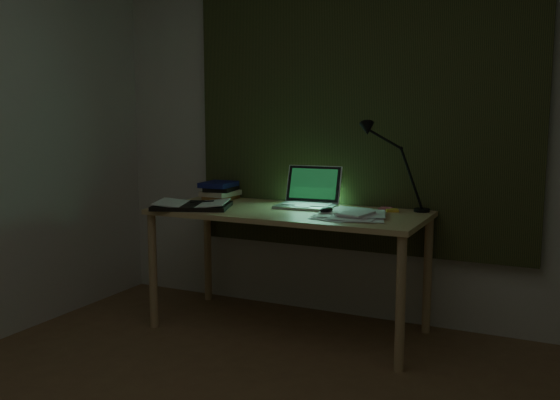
# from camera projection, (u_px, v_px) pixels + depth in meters

# --- Properties ---
(wall_back) EXTENTS (3.50, 0.00, 2.50)m
(wall_back) POSITION_uv_depth(u_px,v_px,m) (359.00, 124.00, 3.92)
(wall_back) COLOR silver
(wall_back) RESTS_ON ground
(curtain) EXTENTS (2.20, 0.06, 2.00)m
(curtain) POSITION_uv_depth(u_px,v_px,m) (358.00, 92.00, 3.86)
(curtain) COLOR #2F371B
(curtain) RESTS_ON wall_back
(desk) EXTENTS (1.63, 0.71, 0.74)m
(desk) POSITION_uv_depth(u_px,v_px,m) (289.00, 271.00, 3.78)
(desk) COLOR tan
(desk) RESTS_ON floor
(laptop) EXTENTS (0.39, 0.43, 0.25)m
(laptop) POSITION_uv_depth(u_px,v_px,m) (306.00, 187.00, 3.81)
(laptop) COLOR silver
(laptop) RESTS_ON desk
(open_textbook) EXTENTS (0.53, 0.46, 0.04)m
(open_textbook) POSITION_uv_depth(u_px,v_px,m) (192.00, 205.00, 3.81)
(open_textbook) COLOR white
(open_textbook) RESTS_ON desk
(book_stack) EXTENTS (0.20, 0.24, 0.12)m
(book_stack) POSITION_uv_depth(u_px,v_px,m) (220.00, 190.00, 4.18)
(book_stack) COLOR white
(book_stack) RESTS_ON desk
(loose_papers) EXTENTS (0.46, 0.47, 0.02)m
(loose_papers) POSITION_uv_depth(u_px,v_px,m) (348.00, 214.00, 3.54)
(loose_papers) COLOR white
(loose_papers) RESTS_ON desk
(mouse) EXTENTS (0.07, 0.11, 0.04)m
(mouse) POSITION_uv_depth(u_px,v_px,m) (326.00, 210.00, 3.62)
(mouse) COLOR black
(mouse) RESTS_ON desk
(sticky_yellow) EXTENTS (0.09, 0.09, 0.01)m
(sticky_yellow) POSITION_uv_depth(u_px,v_px,m) (392.00, 210.00, 3.68)
(sticky_yellow) COLOR yellow
(sticky_yellow) RESTS_ON desk
(sticky_pink) EXTENTS (0.07, 0.07, 0.02)m
(sticky_pink) POSITION_uv_depth(u_px,v_px,m) (385.00, 209.00, 3.73)
(sticky_pink) COLOR #EB5B77
(sticky_pink) RESTS_ON desk
(desk_lamp) EXTENTS (0.35, 0.28, 0.50)m
(desk_lamp) POSITION_uv_depth(u_px,v_px,m) (423.00, 169.00, 3.64)
(desk_lamp) COLOR black
(desk_lamp) RESTS_ON desk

